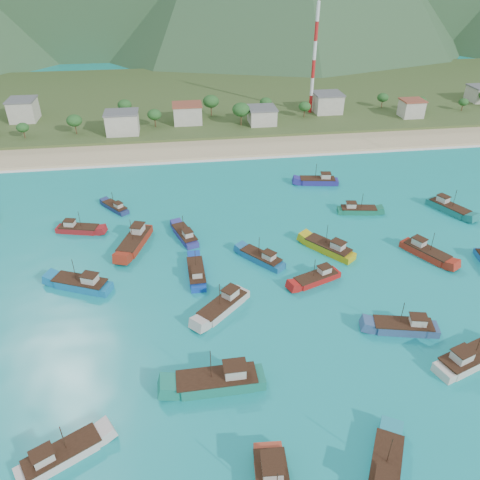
{
  "coord_description": "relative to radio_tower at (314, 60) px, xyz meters",
  "views": [
    {
      "loc": [
        -12.35,
        -64.13,
        54.8
      ],
      "look_at": [
        -0.66,
        18.0,
        3.0
      ],
      "focal_mm": 35.0,
      "sensor_mm": 36.0,
      "label": 1
    }
  ],
  "objects": [
    {
      "name": "boat_0",
      "position": [
        -9.17,
        -126.19,
        -19.76
      ],
      "size": [
        12.7,
        7.37,
        7.2
      ],
      "rotation": [
        0.0,
        0.0,
        5.04
      ],
      "color": "beige",
      "rests_on": "ground"
    },
    {
      "name": "ground",
      "position": [
        -39.21,
        -108.0,
        -20.68
      ],
      "size": [
        600.0,
        600.0,
        0.0
      ],
      "primitive_type": "plane",
      "color": "#0D9583",
      "rests_on": "ground"
    },
    {
      "name": "vegetation",
      "position": [
        -37.71,
        -5.05,
        -15.46
      ],
      "size": [
        276.48,
        25.68,
        9.31
      ],
      "color": "#235623",
      "rests_on": "ground"
    },
    {
      "name": "boat_23",
      "position": [
        -45.47,
        -108.13,
        -19.86
      ],
      "size": [
        10.47,
        10.18,
        6.66
      ],
      "rotation": [
        0.0,
        0.0,
        2.33
      ],
      "color": "beige",
      "rests_on": "ground"
    },
    {
      "name": "beach",
      "position": [
        -39.21,
        -29.0,
        -20.68
      ],
      "size": [
        400.0,
        18.0,
        1.2
      ],
      "primitive_type": "cube",
      "color": "beige",
      "rests_on": "ground"
    },
    {
      "name": "village",
      "position": [
        -29.35,
        -4.2,
        -15.92
      ],
      "size": [
        215.07,
        28.44,
        7.24
      ],
      "color": "beige",
      "rests_on": "ground"
    },
    {
      "name": "boat_2",
      "position": [
        -68.82,
        -133.95,
        -19.94
      ],
      "size": [
        10.74,
        7.75,
        6.22
      ],
      "rotation": [
        0.0,
        0.0,
        5.21
      ],
      "color": "beige",
      "rests_on": "ground"
    },
    {
      "name": "boat_27",
      "position": [
        -71.36,
        -98.04,
        -19.84
      ],
      "size": [
        11.91,
        7.71,
        6.8
      ],
      "rotation": [
        0.0,
        0.0,
        1.16
      ],
      "color": "#116AA0",
      "rests_on": "ground"
    },
    {
      "name": "boat_9",
      "position": [
        -62.03,
        -84.15,
        -19.74
      ],
      "size": [
        7.54,
        12.95,
        7.35
      ],
      "rotation": [
        0.0,
        0.0,
        2.81
      ],
      "color": "maroon",
      "rests_on": "ground"
    },
    {
      "name": "land",
      "position": [
        -39.21,
        32.0,
        -20.68
      ],
      "size": [
        400.0,
        110.0,
        2.4
      ],
      "primitive_type": "cube",
      "color": "#385123",
      "rests_on": "ground"
    },
    {
      "name": "boat_5",
      "position": [
        -29.53,
        -141.85,
        -19.85
      ],
      "size": [
        8.53,
        11.53,
        6.71
      ],
      "rotation": [
        0.0,
        0.0,
        5.77
      ],
      "color": "teal",
      "rests_on": "ground"
    },
    {
      "name": "boat_3",
      "position": [
        -9.03,
        -76.83,
        -20.06
      ],
      "size": [
        9.81,
        4.3,
        5.6
      ],
      "rotation": [
        0.0,
        0.0,
        4.55
      ],
      "color": "#146D4F",
      "rests_on": "ground"
    },
    {
      "name": "surf_line",
      "position": [
        -39.21,
        -38.5,
        -20.68
      ],
      "size": [
        400.0,
        2.5,
        0.08
      ],
      "primitive_type": "cube",
      "color": "white",
      "rests_on": "ground"
    },
    {
      "name": "boat_16",
      "position": [
        -51.19,
        -82.71,
        -20.03
      ],
      "size": [
        5.88,
        10.16,
        5.76
      ],
      "rotation": [
        0.0,
        0.0,
        0.33
      ],
      "color": "navy",
      "rests_on": "ground"
    },
    {
      "name": "boat_8",
      "position": [
        -35.95,
        -94.16,
        -19.99
      ],
      "size": [
        8.81,
        9.65,
        5.98
      ],
      "rotation": [
        0.0,
        0.0,
        0.7
      ],
      "color": "#195F93",
      "rests_on": "ground"
    },
    {
      "name": "boat_24",
      "position": [
        -15.97,
        -117.8,
        -19.91
      ],
      "size": [
        11.3,
        5.57,
        6.41
      ],
      "rotation": [
        0.0,
        0.0,
        1.34
      ],
      "color": "#304D7A",
      "rests_on": "ground"
    },
    {
      "name": "boat_28",
      "position": [
        -67.64,
        -66.82,
        -20.18
      ],
      "size": [
        7.08,
        8.02,
        4.9
      ],
      "rotation": [
        0.0,
        0.0,
        0.67
      ],
      "color": "navy",
      "rests_on": "ground"
    },
    {
      "name": "boat_7",
      "position": [
        -21.18,
        -92.56,
        -19.87
      ],
      "size": [
        9.6,
        10.87,
        6.64
      ],
      "rotation": [
        0.0,
        0.0,
        0.67
      ],
      "color": "#B5A613",
      "rests_on": "ground"
    },
    {
      "name": "boat_19",
      "position": [
        -1.52,
        -96.85,
        -19.91
      ],
      "size": [
        8.11,
        10.96,
        6.38
      ],
      "rotation": [
        0.0,
        0.0,
        3.66
      ],
      "color": "#A92818",
      "rests_on": "ground"
    },
    {
      "name": "boat_13",
      "position": [
        -13.9,
        -59.35,
        -19.94
      ],
      "size": [
        10.91,
        4.77,
        6.23
      ],
      "rotation": [
        0.0,
        0.0,
        1.41
      ],
      "color": "navy",
      "rests_on": "ground"
    },
    {
      "name": "radio_tower",
      "position": [
        0.0,
        0.0,
        0.0
      ],
      "size": [
        1.2,
        1.2,
        38.16
      ],
      "color": "red",
      "rests_on": "ground"
    },
    {
      "name": "boat_26",
      "position": [
        13.34,
        -79.17,
        -19.89
      ],
      "size": [
        7.65,
        11.31,
        6.49
      ],
      "rotation": [
        0.0,
        0.0,
        3.59
      ],
      "color": "#166F6B",
      "rests_on": "ground"
    },
    {
      "name": "boat_18",
      "position": [
        -75.06,
        -76.55,
        -20.04
      ],
      "size": [
        10.05,
        5.13,
        5.7
      ],
      "rotation": [
        0.0,
        0.0,
        4.47
      ],
      "color": "maroon",
      "rests_on": "ground"
    },
    {
      "name": "boat_1",
      "position": [
        -26.69,
        -102.29,
        -20.03
      ],
      "size": [
        10.09,
        6.14,
        5.73
      ],
      "rotation": [
        0.0,
        0.0,
        1.94
      ],
      "color": "#AD1714",
      "rests_on": "ground"
    },
    {
      "name": "boat_21",
      "position": [
        -49.57,
        -97.51,
        -19.98
      ],
      "size": [
        3.27,
        10.25,
        6.01
      ],
      "rotation": [
        0.0,
        0.0,
        0.03
      ],
      "color": "#113DAB",
      "rests_on": "ground"
    },
    {
      "name": "boat_25",
      "position": [
        -48.04,
        -125.18,
        -19.65
      ],
      "size": [
        13.26,
        4.1,
        7.8
      ],
      "rotation": [
        0.0,
        0.0,
        1.59
      ],
      "color": "#167661",
      "rests_on": "ground"
    }
  ]
}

